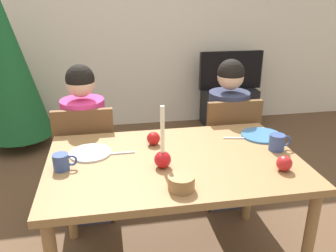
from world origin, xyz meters
name	(u,v)px	position (x,y,z in m)	size (l,w,h in m)	color
back_wall	(132,19)	(0.00, 2.60, 1.30)	(6.40, 0.10, 2.60)	beige
dining_table	(174,172)	(0.00, 0.00, 0.67)	(1.40, 0.90, 0.75)	olive
chair_left	(87,157)	(-0.52, 0.61, 0.51)	(0.40, 0.40, 0.90)	brown
chair_right	(228,146)	(0.54, 0.61, 0.51)	(0.40, 0.40, 0.90)	brown
person_left_child	(86,148)	(-0.52, 0.64, 0.57)	(0.30, 0.30, 1.17)	#33384C
person_right_child	(227,137)	(0.54, 0.64, 0.57)	(0.30, 0.30, 1.17)	#33384C
tv_stand	(229,107)	(1.16, 2.30, 0.24)	(0.64, 0.40, 0.48)	black
tv	(231,70)	(1.16, 2.30, 0.71)	(0.79, 0.05, 0.46)	black
christmas_tree	(10,69)	(-1.31, 2.08, 0.87)	(0.70, 0.70, 1.67)	brown
candle_centerpiece	(163,155)	(-0.08, -0.08, 0.82)	(0.09, 0.09, 0.34)	red
plate_left	(90,153)	(-0.46, 0.15, 0.76)	(0.24, 0.24, 0.01)	silver
plate_right	(262,135)	(0.62, 0.22, 0.76)	(0.26, 0.26, 0.01)	teal
mug_left	(62,162)	(-0.60, -0.02, 0.79)	(0.13, 0.08, 0.09)	#33477F
mug_right	(277,142)	(0.62, 0.01, 0.80)	(0.14, 0.09, 0.10)	#33477F
fork_left	(119,153)	(-0.30, 0.12, 0.75)	(0.18, 0.01, 0.01)	silver
fork_right	(238,138)	(0.45, 0.21, 0.75)	(0.18, 0.01, 0.01)	silver
bowl_walnuts	(181,183)	(-0.03, -0.32, 0.78)	(0.13, 0.13, 0.07)	olive
apple_near_candle	(284,163)	(0.53, -0.23, 0.79)	(0.08, 0.08, 0.08)	#AE1E1E
apple_by_left_plate	(153,138)	(-0.09, 0.21, 0.79)	(0.08, 0.08, 0.08)	#AA1515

